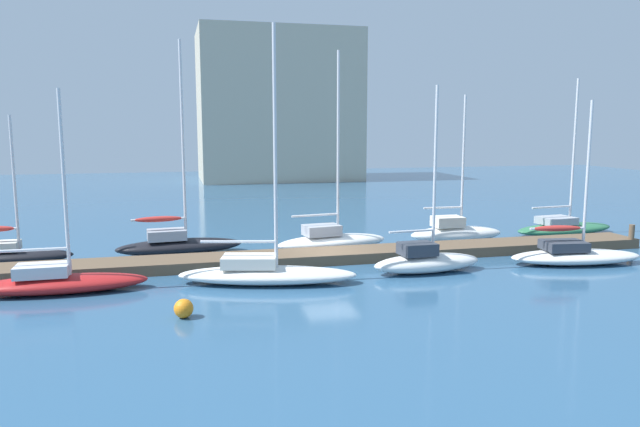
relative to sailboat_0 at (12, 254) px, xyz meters
The scene contains 14 objects.
ground_plane 14.89m from the sailboat_0, 11.46° to the right, with size 120.00×120.00×0.00m, color #2D567A.
dock_pier 14.88m from the sailboat_0, 11.46° to the right, with size 33.13×2.21×0.49m, color brown.
dock_piling_far_end 31.00m from the sailboat_0, ahead, with size 0.28×0.28×1.26m, color brown.
sailboat_0 is the anchor object (origin of this frame).
sailboat_1 6.55m from the sailboat_0, 62.31° to the right, with size 6.43×1.79×7.76m.
sailboat_2 7.57m from the sailboat_0, ahead, with size 6.35×2.31×10.51m.
sailboat_3 12.66m from the sailboat_0, 30.10° to the right, with size 7.52×3.56×10.30m.
sailboat_4 15.29m from the sailboat_0, ahead, with size 6.19×2.56×10.12m.
sailboat_5 19.12m from the sailboat_0, 18.76° to the right, with size 5.12×2.01×8.09m.
sailboat_6 22.54m from the sailboat_0, ahead, with size 5.37×1.82×8.06m.
sailboat_7 26.23m from the sailboat_0, 13.99° to the right, with size 6.45×2.87×7.54m.
sailboat_8 29.89m from the sailboat_0, ahead, with size 6.80×2.87×9.11m.
mooring_buoy_orange 12.61m from the sailboat_0, 52.81° to the right, with size 0.65×0.65×0.65m, color orange.
harbor_building_distant 47.46m from the sailboat_0, 64.67° to the left, with size 18.68×12.56×17.55m, color #BCB299.
Camera 1 is at (-7.15, -26.76, 6.34)m, focal length 33.29 mm.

